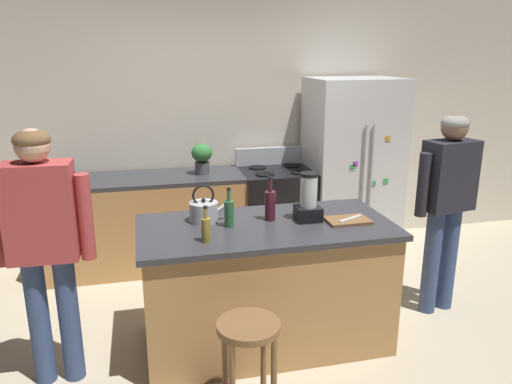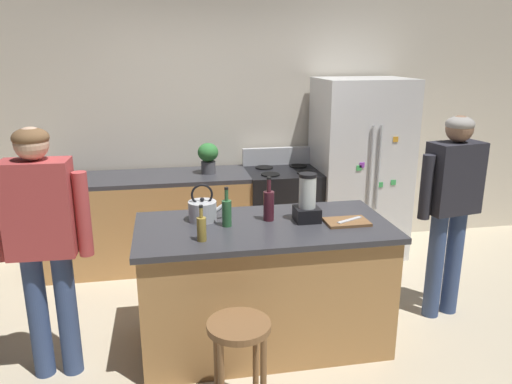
# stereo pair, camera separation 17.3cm
# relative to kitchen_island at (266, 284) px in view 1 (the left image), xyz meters

# --- Properties ---
(ground_plane) EXTENTS (14.00, 14.00, 0.00)m
(ground_plane) POSITION_rel_kitchen_island_xyz_m (0.00, 0.00, -0.46)
(ground_plane) COLOR beige
(back_wall) EXTENTS (8.00, 0.10, 2.70)m
(back_wall) POSITION_rel_kitchen_island_xyz_m (0.00, 1.95, 0.89)
(back_wall) COLOR beige
(back_wall) RESTS_ON ground_plane
(kitchen_island) EXTENTS (1.76, 0.86, 0.91)m
(kitchen_island) POSITION_rel_kitchen_island_xyz_m (0.00, 0.00, 0.00)
(kitchen_island) COLOR #B7844C
(kitchen_island) RESTS_ON ground_plane
(back_counter_run) EXTENTS (2.00, 0.64, 0.91)m
(back_counter_run) POSITION_rel_kitchen_island_xyz_m (-0.80, 1.55, -0.00)
(back_counter_run) COLOR #B7844C
(back_counter_run) RESTS_ON ground_plane
(refrigerator) EXTENTS (0.90, 0.73, 1.81)m
(refrigerator) POSITION_rel_kitchen_island_xyz_m (1.30, 1.50, 0.45)
(refrigerator) COLOR silver
(refrigerator) RESTS_ON ground_plane
(stove_range) EXTENTS (0.76, 0.65, 1.09)m
(stove_range) POSITION_rel_kitchen_island_xyz_m (0.52, 1.52, 0.01)
(stove_range) COLOR black
(stove_range) RESTS_ON ground_plane
(person_by_island_left) EXTENTS (0.59, 0.23, 1.65)m
(person_by_island_left) POSITION_rel_kitchen_island_xyz_m (-1.41, -0.11, 0.54)
(person_by_island_left) COLOR #384C7A
(person_by_island_left) RESTS_ON ground_plane
(person_by_sink_right) EXTENTS (0.60, 0.28, 1.62)m
(person_by_sink_right) POSITION_rel_kitchen_island_xyz_m (1.50, 0.13, 0.52)
(person_by_sink_right) COLOR #384C7A
(person_by_sink_right) RESTS_ON ground_plane
(bar_stool) EXTENTS (0.36, 0.36, 0.62)m
(bar_stool) POSITION_rel_kitchen_island_xyz_m (-0.29, -0.75, 0.03)
(bar_stool) COLOR brown
(bar_stool) RESTS_ON ground_plane
(potted_plant) EXTENTS (0.20, 0.20, 0.30)m
(potted_plant) POSITION_rel_kitchen_island_xyz_m (-0.24, 1.55, 0.63)
(potted_plant) COLOR #4C4C51
(potted_plant) RESTS_ON back_counter_run
(blender_appliance) EXTENTS (0.17, 0.17, 0.34)m
(blender_appliance) POSITION_rel_kitchen_island_xyz_m (0.31, 0.02, 0.60)
(blender_appliance) COLOR black
(blender_appliance) RESTS_ON kitchen_island
(bottle_olive_oil) EXTENTS (0.07, 0.07, 0.28)m
(bottle_olive_oil) POSITION_rel_kitchen_island_xyz_m (-0.26, 0.02, 0.56)
(bottle_olive_oil) COLOR #2D6638
(bottle_olive_oil) RESTS_ON kitchen_island
(bottle_vinegar) EXTENTS (0.06, 0.06, 0.24)m
(bottle_vinegar) POSITION_rel_kitchen_island_xyz_m (-0.45, -0.22, 0.54)
(bottle_vinegar) COLOR olive
(bottle_vinegar) RESTS_ON kitchen_island
(bottle_wine) EXTENTS (0.08, 0.08, 0.32)m
(bottle_wine) POSITION_rel_kitchen_island_xyz_m (0.05, 0.09, 0.57)
(bottle_wine) COLOR #471923
(bottle_wine) RESTS_ON kitchen_island
(tea_kettle) EXTENTS (0.28, 0.20, 0.27)m
(tea_kettle) POSITION_rel_kitchen_island_xyz_m (-0.41, 0.16, 0.53)
(tea_kettle) COLOR #B7BABF
(tea_kettle) RESTS_ON kitchen_island
(cutting_board) EXTENTS (0.30, 0.20, 0.02)m
(cutting_board) POSITION_rel_kitchen_island_xyz_m (0.57, -0.08, 0.46)
(cutting_board) COLOR brown
(cutting_board) RESTS_ON kitchen_island
(chef_knife) EXTENTS (0.21, 0.12, 0.01)m
(chef_knife) POSITION_rel_kitchen_island_xyz_m (0.59, -0.08, 0.48)
(chef_knife) COLOR #B7BABF
(chef_knife) RESTS_ON cutting_board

